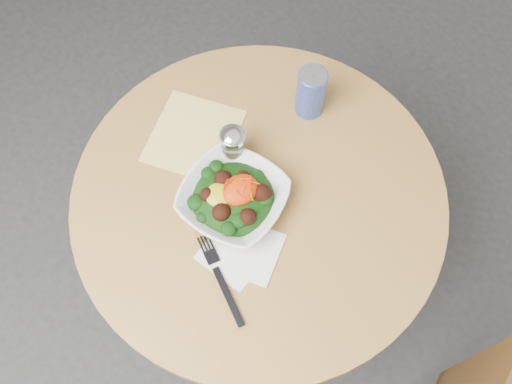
% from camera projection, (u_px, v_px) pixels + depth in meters
% --- Properties ---
extents(ground, '(6.00, 6.00, 0.00)m').
position_uv_depth(ground, '(258.00, 285.00, 2.03)').
color(ground, '#2C2B2E').
rests_on(ground, ground).
extents(table, '(0.90, 0.90, 0.75)m').
position_uv_depth(table, '(259.00, 225.00, 1.54)').
color(table, black).
rests_on(table, ground).
extents(cloth_napkin, '(0.30, 0.29, 0.00)m').
position_uv_depth(cloth_napkin, '(194.00, 136.00, 1.43)').
color(cloth_napkin, yellow).
rests_on(cloth_napkin, table).
extents(paper_napkins, '(0.20, 0.19, 0.00)m').
position_uv_depth(paper_napkins, '(242.00, 252.00, 1.29)').
color(paper_napkins, white).
rests_on(paper_napkins, table).
extents(salad_bowl, '(0.31, 0.31, 0.09)m').
position_uv_depth(salad_bowl, '(233.00, 198.00, 1.32)').
color(salad_bowl, white).
rests_on(salad_bowl, table).
extents(fork, '(0.08, 0.23, 0.00)m').
position_uv_depth(fork, '(220.00, 276.00, 1.26)').
color(fork, black).
rests_on(fork, table).
extents(spice_shaker, '(0.06, 0.06, 0.11)m').
position_uv_depth(spice_shaker, '(233.00, 145.00, 1.35)').
color(spice_shaker, silver).
rests_on(spice_shaker, table).
extents(beverage_can, '(0.07, 0.07, 0.14)m').
position_uv_depth(beverage_can, '(311.00, 92.00, 1.40)').
color(beverage_can, '#0D2099').
rests_on(beverage_can, table).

